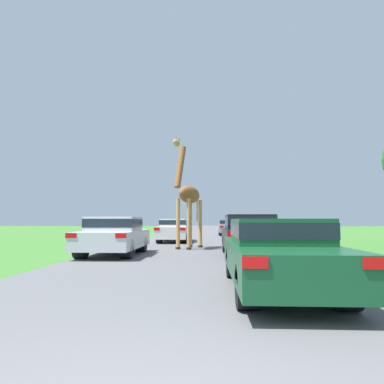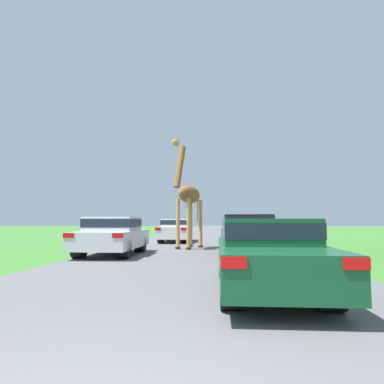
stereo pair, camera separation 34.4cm
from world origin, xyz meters
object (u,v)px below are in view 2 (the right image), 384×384
Objects in this scene: car_far_ahead at (113,235)px; car_rear_follower at (251,228)px; giraffe_near_road at (188,197)px; car_queue_right at (232,227)px; car_verge_right at (247,234)px; car_queue_left at (176,230)px; car_lead_maroon at (266,251)px.

car_far_ahead is 11.92m from car_rear_follower.
giraffe_near_road is at bearing 50.47° from car_far_ahead.
car_verge_right reaches higher than car_queue_right.
car_queue_left is at bearing -157.50° from car_rear_follower.
giraffe_near_road is 4.33m from car_verge_right.
car_rear_follower reaches higher than car_far_ahead.
giraffe_near_road is at bearing -116.97° from car_rear_follower.
car_far_ahead is (-1.41, -8.21, 0.02)m from car_queue_left.
car_verge_right reaches higher than car_rear_follower.
car_far_ahead is at bearing -121.25° from car_rear_follower.
car_lead_maroon is at bearing -91.02° from car_queue_right.
car_far_ahead is 0.96× the size of car_rear_follower.
car_queue_left is 9.03m from car_verge_right.
car_lead_maroon is 1.01× the size of car_queue_left.
giraffe_near_road is 4.41m from car_far_ahead.
car_lead_maroon is (2.23, -9.40, -1.68)m from giraffe_near_road.
car_far_ahead reaches higher than car_queue_left.
car_lead_maroon is at bearing -91.91° from car_verge_right.
car_queue_right is (2.66, 14.39, -1.66)m from giraffe_near_road.
car_rear_follower is at bearing 22.50° from car_queue_left.
car_queue_right is 18.32m from car_far_ahead.
car_queue_right is at bearing 88.98° from car_lead_maroon.
car_far_ahead is at bearing 179.43° from car_verge_right.
car_verge_right reaches higher than car_far_ahead.
car_rear_follower is (1.14, 10.24, -0.03)m from car_verge_right.
car_verge_right is (3.63, -8.26, 0.06)m from car_queue_left.
car_rear_follower is (4.77, 1.98, 0.04)m from car_queue_left.
car_queue_right is (0.42, 23.79, 0.02)m from car_lead_maroon.
giraffe_near_road is 1.08× the size of car_verge_right.
giraffe_near_road is 1.19× the size of car_far_ahead.
car_rear_follower is (0.92, -7.36, 0.04)m from car_queue_right.
giraffe_near_road is at bearing 127.24° from car_verge_right.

